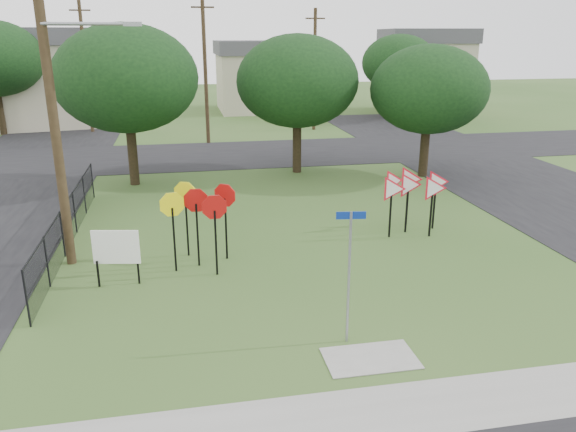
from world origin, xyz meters
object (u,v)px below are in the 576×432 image
object	(u,v)px
stop_sign_cluster	(199,208)
info_board	(116,249)
yield_sign_cluster	(412,187)
street_name_sign	(349,270)

from	to	relation	value
stop_sign_cluster	info_board	xyz separation A→B (m)	(-2.34, -1.04, -0.74)
stop_sign_cluster	yield_sign_cluster	bearing A→B (deg)	13.08
street_name_sign	info_board	distance (m)	6.85
street_name_sign	info_board	bearing A→B (deg)	142.53
stop_sign_cluster	street_name_sign	bearing A→B (deg)	-59.42
street_name_sign	info_board	size ratio (longest dim) A/B	1.92
stop_sign_cluster	info_board	distance (m)	2.67
yield_sign_cluster	info_board	world-z (taller)	yield_sign_cluster
yield_sign_cluster	info_board	size ratio (longest dim) A/B	1.75
street_name_sign	info_board	xyz separation A→B (m)	(-5.41, 4.15, -0.71)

